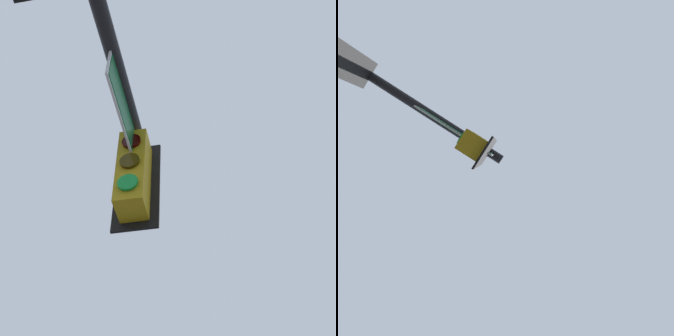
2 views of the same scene
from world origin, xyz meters
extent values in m
cylinder|color=black|center=(-4.32, -6.17, 6.36)|extent=(4.52, 1.20, 0.17)
cube|color=black|center=(-4.80, -6.29, 5.69)|extent=(0.15, 0.51, 1.30)
cube|color=#B79314|center=(-4.99, -6.33, 5.69)|extent=(0.42, 0.39, 1.10)
cylinder|color=#B79314|center=(-4.99, -6.33, 6.30)|extent=(0.04, 0.04, 0.12)
cylinder|color=#340503|center=(-5.18, -6.37, 6.02)|extent=(0.08, 0.22, 0.22)
cube|color=black|center=(-2.34, -5.72, 5.69)|extent=(0.15, 0.51, 1.30)
cube|color=#B79314|center=(-2.52, -5.76, 5.69)|extent=(0.42, 0.39, 1.10)
cylinder|color=#B79314|center=(-2.52, -5.76, 6.30)|extent=(0.04, 0.04, 0.12)
cylinder|color=#340503|center=(-2.72, -5.81, 6.02)|extent=(0.08, 0.22, 0.22)
cylinder|color=#392D05|center=(-2.72, -5.81, 5.69)|extent=(0.08, 0.22, 0.22)
cylinder|color=green|center=(-2.72, -5.81, 5.36)|extent=(0.08, 0.22, 0.22)
cube|color=#0F602D|center=(-2.97, -5.87, 6.07)|extent=(1.42, 0.36, 0.39)
cube|color=white|center=(-2.97, -5.87, 6.07)|extent=(1.47, 0.36, 0.45)
camera|label=1|loc=(-5.70, -7.53, 1.96)|focal=50.00mm
camera|label=2|loc=(-2.05, -5.86, 1.54)|focal=28.00mm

